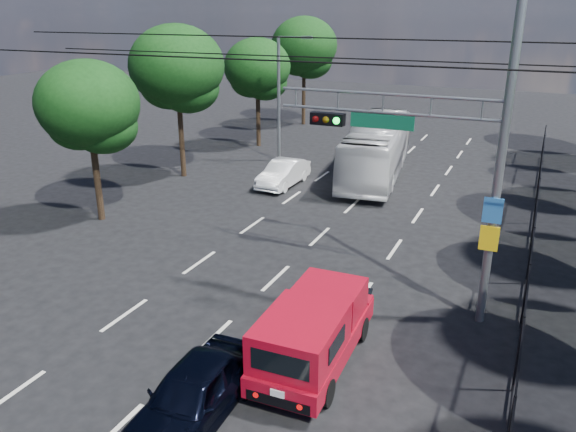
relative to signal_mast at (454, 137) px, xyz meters
The scene contains 13 objects.
lane_markings 9.56m from the signal_mast, 131.33° to the left, with size 6.12×38.00×0.01m.
signal_mast is the anchor object (origin of this frame).
streetlight_left 18.24m from the signal_mast, 129.66° to the left, with size 2.09×0.22×7.08m.
utility_wires 5.71m from the signal_mast, behind, with size 22.00×5.04×0.74m.
fence_right 6.37m from the signal_mast, 61.03° to the left, with size 0.06×34.03×2.00m.
tree_left_b 14.62m from the signal_mast, behind, with size 4.08×4.08×6.63m.
tree_left_c 17.57m from the signal_mast, 149.06° to the left, with size 4.80×4.80×7.80m.
tree_left_d 22.48m from the signal_mast, 130.73° to the left, with size 4.20×4.20×6.83m.
tree_left_e 29.12m from the signal_mast, 120.71° to the left, with size 4.92×4.92×7.99m.
red_pickup 6.25m from the signal_mast, 120.87° to the right, with size 1.94×4.95×1.82m.
navy_hatchback 9.18m from the signal_mast, 119.52° to the right, with size 1.60×3.96×1.35m, color black.
white_bus 15.02m from the signal_mast, 113.15° to the left, with size 2.48×10.62×2.96m, color silver.
white_van 14.28m from the signal_mast, 134.50° to the left, with size 1.35×3.87×1.28m, color white.
Camera 1 is at (7.33, -7.13, 8.41)m, focal length 35.00 mm.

